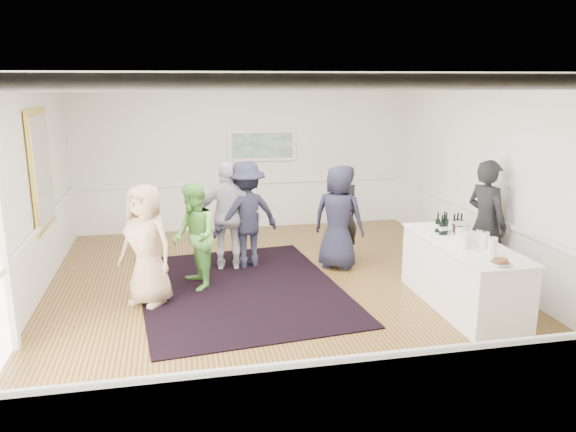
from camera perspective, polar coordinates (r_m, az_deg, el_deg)
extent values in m
plane|color=olive|center=(8.52, -0.90, -7.91)|extent=(8.00, 8.00, 0.00)
cube|color=white|center=(7.92, -0.99, 14.14)|extent=(7.00, 8.00, 0.02)
cube|color=white|center=(8.19, -25.79, 1.48)|extent=(0.02, 8.00, 3.20)
cube|color=white|center=(9.37, 20.62, 3.37)|extent=(0.02, 8.00, 3.20)
cube|color=white|center=(11.97, -4.57, 6.31)|extent=(7.00, 0.02, 3.20)
cube|color=white|center=(4.35, 9.09, -7.31)|extent=(7.00, 0.02, 3.20)
cube|color=yellow|center=(9.39, -23.81, 4.34)|extent=(0.04, 1.25, 1.85)
cube|color=white|center=(9.39, -23.67, 4.35)|extent=(0.01, 1.05, 1.65)
cube|color=white|center=(7.25, -26.89, -3.37)|extent=(0.10, 0.14, 2.40)
cube|color=white|center=(11.96, -2.64, 7.19)|extent=(1.44, 0.05, 0.66)
cube|color=#27693C|center=(11.93, -2.61, 7.18)|extent=(1.30, 0.01, 0.52)
cube|color=black|center=(8.73, -4.87, -7.37)|extent=(3.34, 4.17, 0.02)
cube|color=white|center=(8.30, 17.29, -5.76)|extent=(0.83, 2.27, 0.93)
cube|color=white|center=(8.16, 17.52, -2.65)|extent=(0.89, 2.33, 0.02)
imported|color=black|center=(9.14, 19.46, -0.71)|extent=(0.66, 0.83, 1.97)
imported|color=tan|center=(8.15, -14.21, -2.87)|extent=(1.02, 0.96, 1.75)
imported|color=#64B94A|center=(8.63, -9.51, -2.08)|extent=(0.77, 0.90, 1.64)
imported|color=silver|center=(9.42, -6.06, -0.01)|extent=(1.13, 0.59, 1.83)
imported|color=#1C1D2F|center=(9.50, -4.26, 0.11)|extent=(1.33, 1.01, 1.82)
imported|color=black|center=(9.84, 5.63, 0.21)|extent=(0.72, 0.60, 1.71)
imported|color=#1C1D2F|center=(9.47, 5.15, -0.13)|extent=(1.03, 0.94, 1.76)
cylinder|color=#5CAC3D|center=(7.84, 17.54, -2.32)|extent=(0.12, 0.12, 0.24)
cylinder|color=#E54543|center=(7.93, 19.35, -2.28)|extent=(0.12, 0.12, 0.24)
cylinder|color=#5CA139|center=(8.01, 17.07, -1.95)|extent=(0.12, 0.12, 0.24)
cylinder|color=white|center=(7.69, 20.08, -2.82)|extent=(0.12, 0.12, 0.24)
cylinder|color=gold|center=(7.95, 18.96, -2.20)|extent=(0.12, 0.12, 0.24)
cylinder|color=silver|center=(8.23, 17.07, -1.56)|extent=(0.26, 0.26, 0.25)
imported|color=white|center=(7.30, 20.74, -4.50)|extent=(0.24, 0.24, 0.06)
cylinder|color=brown|center=(7.29, 20.76, -4.31)|extent=(0.19, 0.19, 0.04)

